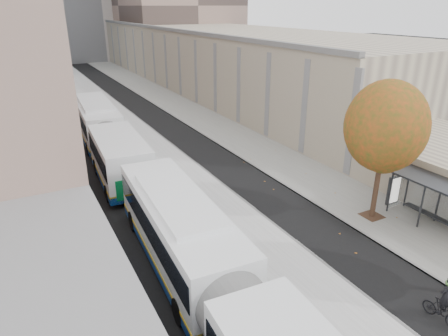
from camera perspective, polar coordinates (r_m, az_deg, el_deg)
bus_platform at (r=38.21m, az=-13.16°, el=4.98°), size 4.25×150.00×0.15m
sidewalk at (r=40.87m, az=-2.27°, el=6.61°), size 4.75×150.00×0.08m
building_tan at (r=70.82m, az=-4.42°, el=16.45°), size 18.00×92.00×8.00m
bus_shelter at (r=23.60m, az=28.07°, el=-2.51°), size 1.90×4.40×2.53m
tree_c at (r=22.12m, az=22.12°, el=5.48°), size 4.20×4.20×7.28m
bus_near at (r=14.84m, az=-0.91°, el=-16.48°), size 3.77×19.12×3.17m
bus_far at (r=32.38m, az=-16.64°, el=4.66°), size 3.94×19.44×3.22m
cyclist at (r=17.58m, az=28.80°, el=-16.83°), size 0.57×1.53×1.93m
distant_car at (r=63.10m, az=-23.58°, el=10.98°), size 2.21×4.26×1.39m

